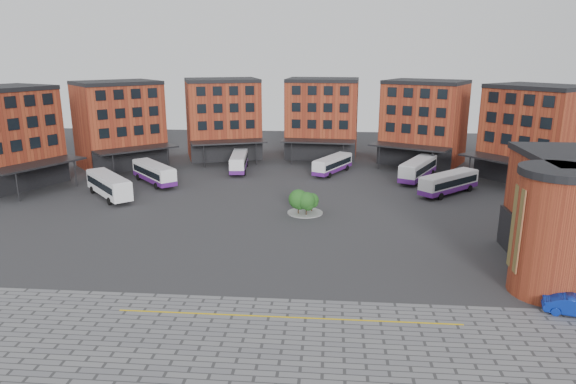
# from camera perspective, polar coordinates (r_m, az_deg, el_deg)

# --- Properties ---
(ground) EXTENTS (160.00, 160.00, 0.00)m
(ground) POSITION_cam_1_polar(r_m,az_deg,el_deg) (52.54, -0.97, -6.26)
(ground) COLOR #28282B
(ground) RESTS_ON ground
(paving_zone) EXTENTS (50.00, 22.00, 0.02)m
(paving_zone) POSITION_cam_1_polar(r_m,az_deg,el_deg) (33.01, -1.38, -20.49)
(paving_zone) COLOR slate
(paving_zone) RESTS_ON ground
(yellow_line) EXTENTS (26.00, 0.15, 0.02)m
(yellow_line) POSITION_cam_1_polar(r_m,az_deg,el_deg) (39.73, -0.11, -13.73)
(yellow_line) COLOR gold
(yellow_line) RESTS_ON paving_zone
(main_building) EXTENTS (94.14, 42.48, 14.60)m
(main_building) POSITION_cam_1_polar(r_m,az_deg,el_deg) (88.23, -1.59, 7.43)
(main_building) COLOR #943A20
(main_building) RESTS_ON ground
(tree_island) EXTENTS (4.40, 4.40, 3.15)m
(tree_island) POSITION_cam_1_polar(r_m,az_deg,el_deg) (62.68, 1.79, -1.06)
(tree_island) COLOR gray
(tree_island) RESTS_ON ground
(bus_a) EXTENTS (9.36, 9.96, 3.15)m
(bus_a) POSITION_cam_1_polar(r_m,az_deg,el_deg) (74.17, -19.30, 0.83)
(bus_a) COLOR white
(bus_a) RESTS_ON ground
(bus_b) EXTENTS (9.11, 9.73, 3.05)m
(bus_b) POSITION_cam_1_polar(r_m,az_deg,el_deg) (80.19, -14.67, 2.08)
(bus_b) COLOR white
(bus_b) RESTS_ON ground
(bus_c) EXTENTS (3.47, 10.62, 2.94)m
(bus_c) POSITION_cam_1_polar(r_m,az_deg,el_deg) (86.29, -5.48, 3.39)
(bus_c) COLOR white
(bus_c) RESTS_ON ground
(bus_d) EXTENTS (6.58, 9.89, 2.80)m
(bus_d) POSITION_cam_1_polar(r_m,az_deg,el_deg) (84.44, 4.98, 3.08)
(bus_d) COLOR white
(bus_d) RESTS_ON ground
(bus_e) EXTENTS (7.39, 11.41, 3.22)m
(bus_e) POSITION_cam_1_polar(r_m,az_deg,el_deg) (82.34, 14.26, 2.51)
(bus_e) COLOR silver
(bus_e) RESTS_ON ground
(bus_f) EXTENTS (9.49, 9.10, 3.01)m
(bus_f) POSITION_cam_1_polar(r_m,az_deg,el_deg) (75.24, 17.44, 1.00)
(bus_f) COLOR silver
(bus_f) RESTS_ON ground
(blue_car) EXTENTS (4.78, 2.67, 1.49)m
(blue_car) POSITION_cam_1_polar(r_m,az_deg,el_deg) (45.33, 29.28, -10.97)
(blue_car) COLOR #0B2696
(blue_car) RESTS_ON ground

